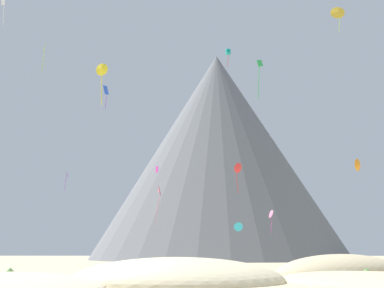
{
  "coord_description": "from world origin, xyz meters",
  "views": [
    {
      "loc": [
        5.19,
        -35.22,
        2.47
      ],
      "look_at": [
        2.56,
        45.0,
        20.73
      ],
      "focal_mm": 43.92,
      "sensor_mm": 36.0,
      "label": 1
    }
  ],
  "objects_px": {
    "bush_near_left": "(10,273)",
    "kite_white_high": "(3,7)",
    "kite_pink_low": "(271,214)",
    "kite_teal_high": "(228,52)",
    "bush_mid_center": "(175,275)",
    "kite_blue_high": "(106,92)",
    "kite_magenta_mid": "(157,169)",
    "kite_red_mid": "(238,169)",
    "kite_gold_high": "(338,13)",
    "bush_scatter_east": "(367,275)",
    "kite_orange_low": "(358,165)",
    "bush_ridge_crest": "(0,278)",
    "kite_rainbow_low": "(159,192)",
    "kite_yellow_mid": "(102,70)",
    "kite_violet_mid": "(66,178)",
    "kite_cyan_low": "(238,227)",
    "bush_far_left": "(235,276)",
    "kite_green_mid": "(259,72)",
    "rock_massif": "(217,160)",
    "kite_lime_high": "(44,51)"
  },
  "relations": [
    {
      "from": "bush_far_left",
      "to": "kite_lime_high",
      "type": "xyz_separation_m",
      "value": [
        -28.35,
        27.62,
        33.42
      ]
    },
    {
      "from": "bush_near_left",
      "to": "kite_white_high",
      "type": "distance_m",
      "value": 48.56
    },
    {
      "from": "bush_ridge_crest",
      "to": "kite_green_mid",
      "type": "distance_m",
      "value": 37.0
    },
    {
      "from": "kite_gold_high",
      "to": "kite_red_mid",
      "type": "distance_m",
      "value": 28.89
    },
    {
      "from": "kite_white_high",
      "to": "kite_orange_low",
      "type": "bearing_deg",
      "value": -139.61
    },
    {
      "from": "kite_cyan_low",
      "to": "kite_yellow_mid",
      "type": "relative_size",
      "value": 0.28
    },
    {
      "from": "kite_pink_low",
      "to": "kite_rainbow_low",
      "type": "xyz_separation_m",
      "value": [
        -20.5,
        -15.99,
        2.58
      ]
    },
    {
      "from": "bush_scatter_east",
      "to": "kite_blue_high",
      "type": "bearing_deg",
      "value": 132.6
    },
    {
      "from": "kite_cyan_low",
      "to": "kite_blue_high",
      "type": "xyz_separation_m",
      "value": [
        -21.78,
        -7.02,
        21.66
      ]
    },
    {
      "from": "bush_scatter_east",
      "to": "kite_orange_low",
      "type": "relative_size",
      "value": 1.81
    },
    {
      "from": "kite_violet_mid",
      "to": "kite_magenta_mid",
      "type": "height_order",
      "value": "kite_magenta_mid"
    },
    {
      "from": "kite_cyan_low",
      "to": "kite_yellow_mid",
      "type": "xyz_separation_m",
      "value": [
        -18.31,
        -25.2,
        18.17
      ]
    },
    {
      "from": "kite_teal_high",
      "to": "kite_red_mid",
      "type": "distance_m",
      "value": 29.44
    },
    {
      "from": "kite_blue_high",
      "to": "kite_white_high",
      "type": "xyz_separation_m",
      "value": [
        -15.68,
        -6.13,
        12.35
      ]
    },
    {
      "from": "kite_orange_low",
      "to": "kite_magenta_mid",
      "type": "height_order",
      "value": "kite_magenta_mid"
    },
    {
      "from": "bush_far_left",
      "to": "kite_white_high",
      "type": "distance_m",
      "value": 58.67
    },
    {
      "from": "kite_yellow_mid",
      "to": "kite_violet_mid",
      "type": "height_order",
      "value": "kite_yellow_mid"
    },
    {
      "from": "bush_far_left",
      "to": "kite_pink_low",
      "type": "xyz_separation_m",
      "value": [
        10.11,
        51.9,
        9.11
      ]
    },
    {
      "from": "kite_white_high",
      "to": "kite_yellow_mid",
      "type": "bearing_deg",
      "value": -158.57
    },
    {
      "from": "bush_ridge_crest",
      "to": "kite_cyan_low",
      "type": "xyz_separation_m",
      "value": [
        22.53,
        39.95,
        6.18
      ]
    },
    {
      "from": "kite_pink_low",
      "to": "kite_teal_high",
      "type": "bearing_deg",
      "value": -75.87
    },
    {
      "from": "bush_near_left",
      "to": "rock_massif",
      "type": "height_order",
      "value": "rock_massif"
    },
    {
      "from": "kite_blue_high",
      "to": "kite_teal_high",
      "type": "xyz_separation_m",
      "value": [
        21.06,
        15.48,
        13.62
      ]
    },
    {
      "from": "rock_massif",
      "to": "kite_rainbow_low",
      "type": "xyz_separation_m",
      "value": [
        -11.14,
        -59.25,
        -16.67
      ]
    },
    {
      "from": "bush_scatter_east",
      "to": "kite_teal_high",
      "type": "xyz_separation_m",
      "value": [
        -8.76,
        47.92,
        41.14
      ]
    },
    {
      "from": "kite_blue_high",
      "to": "kite_green_mid",
      "type": "bearing_deg",
      "value": 133.33
    },
    {
      "from": "bush_scatter_east",
      "to": "kite_white_high",
      "type": "height_order",
      "value": "kite_white_high"
    },
    {
      "from": "bush_mid_center",
      "to": "kite_blue_high",
      "type": "relative_size",
      "value": 0.58
    },
    {
      "from": "bush_ridge_crest",
      "to": "kite_lime_high",
      "type": "distance_m",
      "value": 45.3
    },
    {
      "from": "bush_scatter_east",
      "to": "kite_blue_high",
      "type": "distance_m",
      "value": 51.94
    },
    {
      "from": "rock_massif",
      "to": "kite_pink_low",
      "type": "bearing_deg",
      "value": -77.78
    },
    {
      "from": "bush_mid_center",
      "to": "kite_blue_high",
      "type": "xyz_separation_m",
      "value": [
        -13.95,
        33.29,
        27.51
      ]
    },
    {
      "from": "kite_orange_low",
      "to": "kite_magenta_mid",
      "type": "xyz_separation_m",
      "value": [
        -27.83,
        36.52,
        5.85
      ]
    },
    {
      "from": "bush_near_left",
      "to": "rock_massif",
      "type": "bearing_deg",
      "value": 77.35
    },
    {
      "from": "bush_ridge_crest",
      "to": "kite_lime_high",
      "type": "relative_size",
      "value": 0.48
    },
    {
      "from": "kite_lime_high",
      "to": "kite_teal_high",
      "type": "bearing_deg",
      "value": -38.82
    },
    {
      "from": "kite_cyan_low",
      "to": "rock_massif",
      "type": "bearing_deg",
      "value": -94.76
    },
    {
      "from": "kite_magenta_mid",
      "to": "bush_far_left",
      "type": "bearing_deg",
      "value": -152.11
    },
    {
      "from": "kite_yellow_mid",
      "to": "kite_blue_high",
      "type": "relative_size",
      "value": 1.4
    },
    {
      "from": "kite_violet_mid",
      "to": "kite_white_high",
      "type": "xyz_separation_m",
      "value": [
        -4.23,
        -24.86,
        23.76
      ]
    },
    {
      "from": "kite_pink_low",
      "to": "kite_gold_high",
      "type": "relative_size",
      "value": 0.99
    },
    {
      "from": "bush_near_left",
      "to": "kite_rainbow_low",
      "type": "bearing_deg",
      "value": 73.97
    },
    {
      "from": "kite_pink_low",
      "to": "kite_magenta_mid",
      "type": "xyz_separation_m",
      "value": [
        -22.42,
        -1.93,
        8.74
      ]
    },
    {
      "from": "kite_rainbow_low",
      "to": "kite_white_high",
      "type": "xyz_separation_m",
      "value": [
        -24.25,
        -10.65,
        28.36
      ]
    },
    {
      "from": "rock_massif",
      "to": "kite_yellow_mid",
      "type": "relative_size",
      "value": 17.28
    },
    {
      "from": "kite_magenta_mid",
      "to": "kite_red_mid",
      "type": "relative_size",
      "value": 0.26
    },
    {
      "from": "kite_gold_high",
      "to": "bush_ridge_crest",
      "type": "bearing_deg",
      "value": -137.34
    },
    {
      "from": "kite_pink_low",
      "to": "bush_far_left",
      "type": "bearing_deg",
      "value": -28.96
    },
    {
      "from": "kite_blue_high",
      "to": "kite_orange_low",
      "type": "bearing_deg",
      "value": 143.73
    },
    {
      "from": "kite_white_high",
      "to": "kite_green_mid",
      "type": "xyz_separation_m",
      "value": [
        38.89,
        -11.93,
        -16.24
      ]
    }
  ]
}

